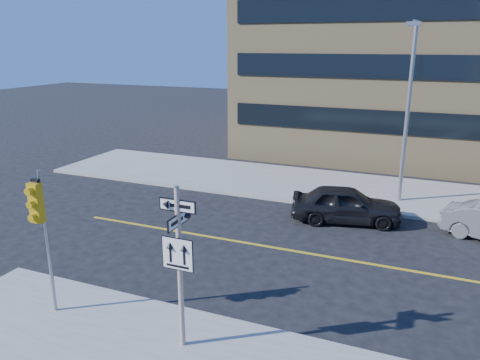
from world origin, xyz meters
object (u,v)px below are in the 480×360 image
at_px(traffic_signal, 39,214).
at_px(streetlight_a, 408,102).
at_px(parked_car_a, 346,204).
at_px(sign_pole, 179,259).

height_order(traffic_signal, streetlight_a, streetlight_a).
bearing_deg(traffic_signal, parked_car_a, 59.39).
height_order(traffic_signal, parked_car_a, traffic_signal).
height_order(sign_pole, parked_car_a, sign_pole).
bearing_deg(streetlight_a, sign_pole, -106.77).
distance_m(sign_pole, traffic_signal, 4.05).
bearing_deg(sign_pole, parked_car_a, 78.32).
xyz_separation_m(sign_pole, traffic_signal, (-4.00, -0.15, 0.59)).
bearing_deg(parked_car_a, sign_pole, 155.76).
relative_size(traffic_signal, parked_car_a, 0.89).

